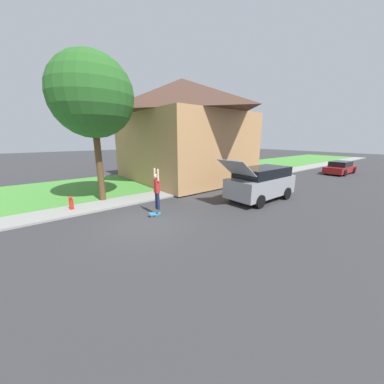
{
  "coord_description": "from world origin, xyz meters",
  "views": [
    {
      "loc": [
        8.38,
        -3.91,
        3.7
      ],
      "look_at": [
        0.29,
        2.53,
        1.06
      ],
      "focal_mm": 20.0,
      "sensor_mm": 36.0,
      "label": 1
    }
  ],
  "objects_px": {
    "car_down_street": "(340,168)",
    "skateboarder": "(157,189)",
    "fire_hydrant": "(71,203)",
    "suv_parked": "(261,183)",
    "lawn_tree_near": "(92,96)",
    "skateboard": "(155,214)"
  },
  "relations": [
    {
      "from": "skateboarder",
      "to": "car_down_street",
      "type": "bearing_deg",
      "value": 87.33
    },
    {
      "from": "suv_parked",
      "to": "car_down_street",
      "type": "relative_size",
      "value": 1.13
    },
    {
      "from": "skateboarder",
      "to": "fire_hydrant",
      "type": "bearing_deg",
      "value": -136.37
    },
    {
      "from": "suv_parked",
      "to": "skateboarder",
      "type": "distance_m",
      "value": 6.43
    },
    {
      "from": "suv_parked",
      "to": "fire_hydrant",
      "type": "distance_m",
      "value": 10.59
    },
    {
      "from": "suv_parked",
      "to": "skateboard",
      "type": "distance_m",
      "value": 6.61
    },
    {
      "from": "car_down_street",
      "to": "skateboard",
      "type": "xyz_separation_m",
      "value": [
        -1.05,
        -21.31,
        -0.56
      ]
    },
    {
      "from": "car_down_street",
      "to": "fire_hydrant",
      "type": "bearing_deg",
      "value": -100.03
    },
    {
      "from": "car_down_street",
      "to": "fire_hydrant",
      "type": "relative_size",
      "value": 6.56
    },
    {
      "from": "skateboard",
      "to": "lawn_tree_near",
      "type": "bearing_deg",
      "value": -163.12
    },
    {
      "from": "suv_parked",
      "to": "skateboard",
      "type": "bearing_deg",
      "value": -103.67
    },
    {
      "from": "lawn_tree_near",
      "to": "skateboarder",
      "type": "height_order",
      "value": "lawn_tree_near"
    },
    {
      "from": "fire_hydrant",
      "to": "suv_parked",
      "type": "bearing_deg",
      "value": 62.94
    },
    {
      "from": "car_down_street",
      "to": "skateboarder",
      "type": "height_order",
      "value": "skateboarder"
    },
    {
      "from": "lawn_tree_near",
      "to": "fire_hydrant",
      "type": "xyz_separation_m",
      "value": [
        0.86,
        -1.81,
        -5.39
      ]
    },
    {
      "from": "suv_parked",
      "to": "skateboard",
      "type": "relative_size",
      "value": 7.03
    },
    {
      "from": "car_down_street",
      "to": "fire_hydrant",
      "type": "xyz_separation_m",
      "value": [
        -4.31,
        -24.37,
        -0.19
      ]
    },
    {
      "from": "lawn_tree_near",
      "to": "skateboard",
      "type": "relative_size",
      "value": 10.85
    },
    {
      "from": "lawn_tree_near",
      "to": "fire_hydrant",
      "type": "height_order",
      "value": "lawn_tree_near"
    },
    {
      "from": "car_down_street",
      "to": "skateboard",
      "type": "relative_size",
      "value": 6.24
    },
    {
      "from": "suv_parked",
      "to": "car_down_street",
      "type": "xyz_separation_m",
      "value": [
        -0.5,
        14.96,
        -0.44
      ]
    },
    {
      "from": "suv_parked",
      "to": "lawn_tree_near",
      "type": "bearing_deg",
      "value": -126.69
    }
  ]
}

